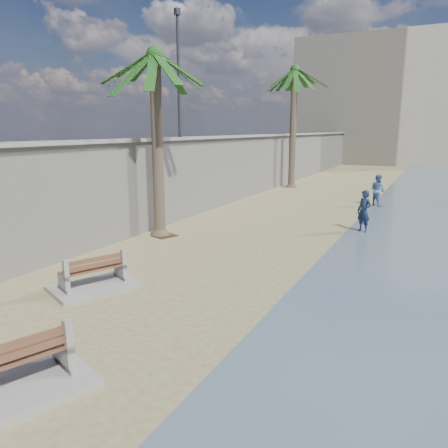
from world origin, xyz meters
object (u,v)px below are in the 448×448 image
(bench_far, at_px, (93,274))
(palm_back, at_px, (295,71))
(person_a, at_px, (364,208))
(palm_mid, at_px, (155,57))
(person_b, at_px, (378,188))
(bench_near, at_px, (12,369))

(bench_far, height_order, palm_back, palm_back)
(bench_far, distance_m, person_a, 10.74)
(palm_mid, distance_m, person_b, 13.51)
(bench_far, height_order, person_a, person_a)
(palm_mid, xyz_separation_m, palm_back, (0.21, 15.50, 1.21))
(bench_near, height_order, bench_far, bench_near)
(palm_back, distance_m, person_b, 10.49)
(bench_near, distance_m, palm_mid, 11.86)
(palm_back, relative_size, person_b, 4.75)
(person_b, bearing_deg, palm_back, -0.24)
(bench_near, relative_size, person_a, 1.38)
(palm_back, xyz_separation_m, person_b, (6.29, -5.02, -6.73))
(bench_far, bearing_deg, person_a, 61.76)
(bench_far, height_order, palm_mid, palm_mid)
(palm_back, distance_m, person_a, 14.91)
(bench_far, relative_size, palm_back, 0.28)
(palm_mid, height_order, person_a, palm_mid)
(person_a, distance_m, person_b, 6.55)
(person_a, bearing_deg, palm_mid, -118.07)
(bench_near, height_order, person_b, person_b)
(palm_mid, bearing_deg, palm_back, 89.22)
(bench_far, height_order, person_b, person_b)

